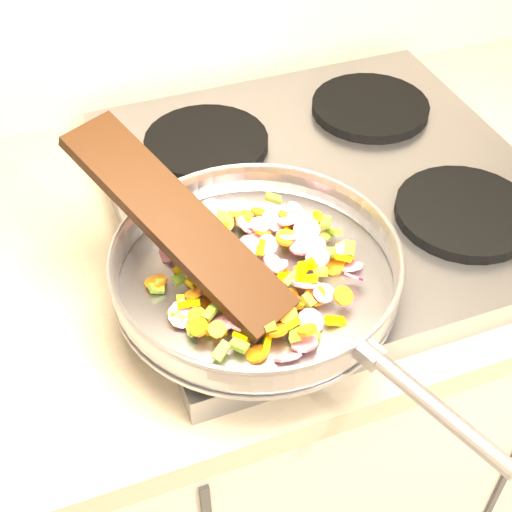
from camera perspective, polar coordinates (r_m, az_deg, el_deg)
name	(u,v)px	position (r m, az deg, el deg)	size (l,w,h in m)	color
cooktop	(327,190)	(1.06, 5.69, 5.24)	(0.60, 0.60, 0.04)	#939399
grate_fl	(274,263)	(0.90, 1.45, -0.59)	(0.19, 0.19, 0.02)	black
grate_fr	(465,212)	(1.01, 16.36, 3.38)	(0.19, 0.19, 0.02)	black
grate_bl	(206,142)	(1.10, -4.00, 9.05)	(0.19, 0.19, 0.02)	black
grate_br	(370,107)	(1.20, 9.13, 11.69)	(0.19, 0.19, 0.02)	black
saute_pan	(257,267)	(0.84, 0.10, -0.86)	(0.38, 0.53, 0.05)	#9E9EA5
vegetable_heap	(257,268)	(0.85, 0.08, -0.96)	(0.27, 0.28, 0.05)	#D2670C
wooden_spatula	(177,221)	(0.83, -6.33, 2.80)	(0.33, 0.07, 0.02)	black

